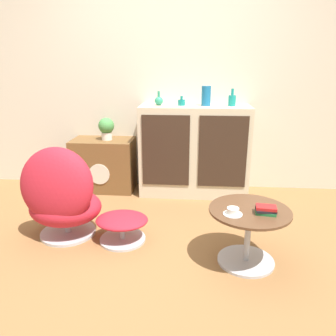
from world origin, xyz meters
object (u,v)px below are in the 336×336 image
object	(u,v)px
sideboard	(194,151)
vase_rightmost	(232,100)
tv_console	(104,165)
ottoman	(122,223)
egg_chair	(61,197)
book_stack	(266,210)
vase_inner_left	(182,102)
teacup	(233,212)
coffee_table	(248,230)
potted_plant	(106,128)
vase_inner_right	(206,96)
vase_leftmost	(159,101)

from	to	relation	value
sideboard	vase_rightmost	bearing A→B (deg)	0.57
tv_console	ottoman	bearing A→B (deg)	-68.25
ottoman	vase_rightmost	xyz separation A→B (m)	(0.97, 1.15, 0.91)
egg_chair	book_stack	world-z (taller)	egg_chair
vase_inner_left	teacup	size ratio (longest dim) A/B	0.75
coffee_table	potted_plant	size ratio (longest dim) A/B	2.36
vase_inner_left	sideboard	bearing A→B (deg)	-1.50
sideboard	vase_rightmost	distance (m)	0.68
teacup	egg_chair	bearing A→B (deg)	165.95
vase_rightmost	ottoman	bearing A→B (deg)	-130.29
vase_inner_right	vase_rightmost	size ratio (longest dim) A/B	1.14
ottoman	coffee_table	bearing A→B (deg)	-13.27
vase_inner_left	book_stack	bearing A→B (deg)	-65.48
tv_console	coffee_table	xyz separation A→B (m)	(1.46, -1.40, -0.03)
vase_inner_right	teacup	size ratio (longest dim) A/B	1.55
ottoman	coffee_table	distance (m)	1.03
vase_leftmost	book_stack	size ratio (longest dim) A/B	1.00
tv_console	egg_chair	bearing A→B (deg)	-92.09
ottoman	book_stack	bearing A→B (deg)	-15.18
vase_inner_right	tv_console	bearing A→B (deg)	179.00
coffee_table	teacup	distance (m)	0.25
potted_plant	book_stack	size ratio (longest dim) A/B	1.67
potted_plant	book_stack	bearing A→B (deg)	-44.18
vase_inner_left	vase_rightmost	world-z (taller)	vase_rightmost
egg_chair	teacup	distance (m)	1.42
egg_chair	vase_inner_left	size ratio (longest dim) A/B	8.23
vase_inner_left	vase_inner_right	xyz separation A→B (m)	(0.26, 0.00, 0.07)
tv_console	vase_leftmost	size ratio (longest dim) A/B	4.71
coffee_table	vase_leftmost	size ratio (longest dim) A/B	3.94
coffee_table	vase_inner_left	size ratio (longest dim) A/B	5.83
vase_leftmost	coffee_table	bearing A→B (deg)	-59.74
tv_console	vase_inner_right	xyz separation A→B (m)	(1.16, -0.02, 0.80)
coffee_table	vase_leftmost	xyz separation A→B (m)	(-0.81, 1.38, 0.78)
sideboard	vase_inner_right	distance (m)	0.61
tv_console	book_stack	bearing A→B (deg)	-43.18
ottoman	vase_rightmost	world-z (taller)	vase_rightmost
tv_console	vase_inner_left	world-z (taller)	vase_inner_left
ottoman	vase_inner_left	size ratio (longest dim) A/B	4.35
coffee_table	potted_plant	xyz separation A→B (m)	(-1.41, 1.40, 0.47)
sideboard	vase_rightmost	world-z (taller)	vase_rightmost
book_stack	vase_inner_left	bearing A→B (deg)	114.52
sideboard	potted_plant	distance (m)	1.03
coffee_table	vase_rightmost	distance (m)	1.60
ottoman	potted_plant	bearing A→B (deg)	109.45
book_stack	potted_plant	bearing A→B (deg)	135.82
sideboard	vase_rightmost	xyz separation A→B (m)	(0.39, 0.00, 0.56)
book_stack	vase_leftmost	bearing A→B (deg)	122.07
vase_inner_left	vase_inner_right	bearing A→B (deg)	0.00
vase_inner_right	potted_plant	xyz separation A→B (m)	(-1.11, 0.02, -0.36)
ottoman	vase_inner_left	world-z (taller)	vase_inner_left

